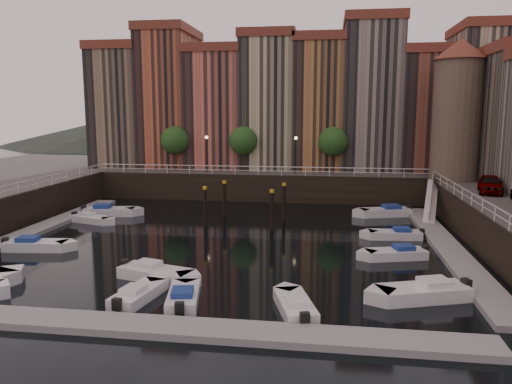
% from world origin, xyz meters
% --- Properties ---
extents(ground, '(200.00, 200.00, 0.00)m').
position_xyz_m(ground, '(0.00, 0.00, 0.00)').
color(ground, black).
rests_on(ground, ground).
extents(quay_far, '(80.00, 20.00, 3.00)m').
position_xyz_m(quay_far, '(0.00, 26.00, 1.50)').
color(quay_far, black).
rests_on(quay_far, ground).
extents(dock_left, '(2.00, 28.00, 0.35)m').
position_xyz_m(dock_left, '(-16.20, -1.00, 0.17)').
color(dock_left, gray).
rests_on(dock_left, ground).
extents(dock_right, '(2.00, 28.00, 0.35)m').
position_xyz_m(dock_right, '(16.20, -1.00, 0.17)').
color(dock_right, gray).
rests_on(dock_right, ground).
extents(dock_near, '(30.00, 2.00, 0.35)m').
position_xyz_m(dock_near, '(0.00, -17.00, 0.17)').
color(dock_near, gray).
rests_on(dock_near, ground).
extents(mountains, '(145.00, 100.00, 18.00)m').
position_xyz_m(mountains, '(1.72, 110.00, 7.92)').
color(mountains, '#2D382D').
rests_on(mountains, ground).
extents(far_terrace, '(48.70, 10.30, 17.50)m').
position_xyz_m(far_terrace, '(3.31, 23.50, 10.95)').
color(far_terrace, '#816C52').
rests_on(far_terrace, quay_far).
extents(corner_tower, '(5.20, 5.20, 13.80)m').
position_xyz_m(corner_tower, '(20.00, 14.50, 10.19)').
color(corner_tower, '#6B5B4C').
rests_on(corner_tower, quay_right).
extents(promenade_trees, '(21.20, 3.20, 5.20)m').
position_xyz_m(promenade_trees, '(-1.33, 18.20, 6.58)').
color(promenade_trees, black).
rests_on(promenade_trees, quay_far).
extents(street_lamps, '(10.36, 0.36, 4.18)m').
position_xyz_m(street_lamps, '(-1.00, 17.20, 5.90)').
color(street_lamps, black).
rests_on(street_lamps, quay_far).
extents(railings, '(36.08, 34.04, 0.52)m').
position_xyz_m(railings, '(0.00, 4.88, 3.79)').
color(railings, white).
rests_on(railings, ground).
extents(gangway, '(2.78, 8.32, 3.73)m').
position_xyz_m(gangway, '(17.10, 10.00, 1.92)').
color(gangway, white).
rests_on(gangway, ground).
extents(mooring_pilings, '(6.93, 5.03, 3.78)m').
position_xyz_m(mooring_pilings, '(0.43, 5.37, 1.65)').
color(mooring_pilings, black).
rests_on(mooring_pilings, ground).
extents(boat_left_1, '(4.71, 2.18, 1.06)m').
position_xyz_m(boat_left_1, '(-13.18, -5.37, 0.36)').
color(boat_left_1, silver).
rests_on(boat_left_1, ground).
extents(boat_left_3, '(4.27, 2.63, 0.96)m').
position_xyz_m(boat_left_3, '(-13.48, 3.79, 0.32)').
color(boat_left_3, silver).
rests_on(boat_left_3, ground).
extents(boat_left_4, '(5.16, 2.56, 1.16)m').
position_xyz_m(boat_left_4, '(-13.24, 6.94, 0.39)').
color(boat_left_4, silver).
rests_on(boat_left_4, ground).
extents(boat_right_0, '(5.21, 3.31, 1.17)m').
position_xyz_m(boat_right_0, '(12.79, -11.26, 0.39)').
color(boat_right_0, silver).
rests_on(boat_right_0, ground).
extents(boat_right_2, '(4.39, 2.61, 0.98)m').
position_xyz_m(boat_right_2, '(12.33, -3.77, 0.33)').
color(boat_right_2, silver).
rests_on(boat_right_2, ground).
extents(boat_right_3, '(4.31, 1.88, 0.97)m').
position_xyz_m(boat_right_3, '(12.96, 1.74, 0.33)').
color(boat_right_3, silver).
rests_on(boat_right_3, ground).
extents(boat_right_4, '(5.16, 3.16, 1.16)m').
position_xyz_m(boat_right_4, '(13.15, 10.48, 0.39)').
color(boat_right_4, silver).
rests_on(boat_right_4, ground).
extents(boat_near_1, '(2.14, 4.18, 0.94)m').
position_xyz_m(boat_near_1, '(-2.21, -13.54, 0.32)').
color(boat_near_1, silver).
rests_on(boat_near_1, ground).
extents(boat_near_2, '(2.28, 4.33, 0.97)m').
position_xyz_m(boat_near_2, '(0.28, -13.59, 0.33)').
color(boat_near_2, silver).
rests_on(boat_near_2, ground).
extents(boat_near_3, '(2.58, 4.31, 0.97)m').
position_xyz_m(boat_near_3, '(6.12, -14.00, 0.33)').
color(boat_near_3, silver).
rests_on(boat_near_3, ground).
extents(car_a, '(2.77, 4.80, 1.54)m').
position_xyz_m(car_a, '(21.00, 6.14, 3.77)').
color(car_a, gray).
rests_on(car_a, quay_right).
extents(boat_extra_483, '(4.87, 2.89, 1.09)m').
position_xyz_m(boat_extra_483, '(-2.50, -10.19, 0.37)').
color(boat_extra_483, silver).
rests_on(boat_extra_483, ground).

